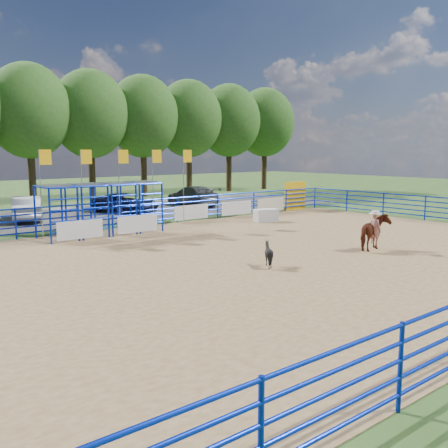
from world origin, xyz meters
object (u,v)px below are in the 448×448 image
at_px(horse_and_rider, 375,231).
at_px(car_b, 28,208).
at_px(announcer_table, 266,215).
at_px(calf, 268,254).
at_px(car_c, 126,203).
at_px(car_d, 193,196).

bearing_deg(horse_and_rider, car_b, 114.59).
relative_size(announcer_table, car_b, 0.31).
relative_size(calf, car_c, 0.19).
bearing_deg(car_b, announcer_table, 157.57).
height_order(horse_and_rider, car_b, horse_and_rider).
distance_m(car_b, car_c, 6.48).
relative_size(horse_and_rider, calf, 2.55).
bearing_deg(car_d, announcer_table, 83.76).
bearing_deg(announcer_table, calf, -133.13).
xyz_separation_m(announcer_table, calf, (-7.89, -8.42, 0.08)).
bearing_deg(car_c, horse_and_rider, -108.96).
xyz_separation_m(calf, car_c, (3.62, 17.69, 0.19)).
distance_m(announcer_table, horse_and_rider, 9.36).
distance_m(calf, car_b, 17.93).
xyz_separation_m(car_b, car_c, (6.48, -0.01, -0.10)).
relative_size(car_b, car_d, 0.88).
height_order(announcer_table, car_b, car_b).
bearing_deg(car_d, horse_and_rider, 81.41).
relative_size(calf, car_b, 0.20).
bearing_deg(horse_and_rider, announcer_table, 75.30).
xyz_separation_m(announcer_table, horse_and_rider, (-2.37, -9.04, 0.46)).
bearing_deg(car_d, calf, 65.92).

